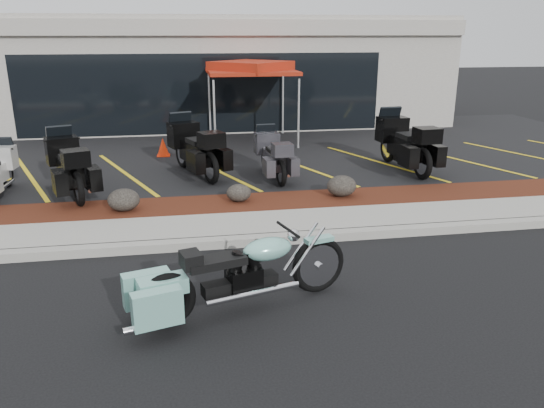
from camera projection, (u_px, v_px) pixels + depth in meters
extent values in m
plane|color=black|center=(240.00, 268.00, 8.14)|extent=(90.00, 90.00, 0.00)
cube|color=gray|center=(234.00, 241.00, 8.96)|extent=(24.00, 0.25, 0.15)
cube|color=gray|center=(230.00, 227.00, 9.62)|extent=(24.00, 1.20, 0.15)
cube|color=#3D1A0E|center=(225.00, 207.00, 10.74)|extent=(24.00, 1.20, 0.16)
cube|color=black|center=(209.00, 151.00, 15.80)|extent=(26.00, 9.60, 0.15)
cube|color=gray|center=(199.00, 70.00, 21.12)|extent=(18.00, 8.00, 4.00)
cube|color=black|center=(204.00, 94.00, 17.54)|extent=(12.00, 0.06, 2.60)
cube|color=gray|center=(201.00, 27.00, 16.86)|extent=(18.00, 0.30, 0.50)
ellipsoid|color=black|center=(124.00, 200.00, 10.19)|extent=(0.61, 0.51, 0.43)
ellipsoid|color=black|center=(239.00, 193.00, 10.76)|extent=(0.50, 0.42, 0.36)
ellipsoid|color=black|center=(342.00, 186.00, 11.09)|extent=(0.62, 0.52, 0.44)
cone|color=#FF2D08|center=(163.00, 147.00, 14.78)|extent=(0.45, 0.45, 0.50)
cylinder|color=silver|center=(220.00, 117.00, 15.06)|extent=(0.06, 0.06, 2.03)
cylinder|color=silver|center=(302.00, 113.00, 15.73)|extent=(0.06, 0.06, 2.03)
cylinder|color=silver|center=(206.00, 106.00, 17.31)|extent=(0.06, 0.06, 2.03)
cylinder|color=silver|center=(278.00, 103.00, 17.98)|extent=(0.06, 0.06, 2.03)
cube|color=maroon|center=(251.00, 71.00, 16.17)|extent=(2.94, 2.94, 0.11)
cube|color=maroon|center=(251.00, 66.00, 16.12)|extent=(2.72, 2.72, 0.31)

